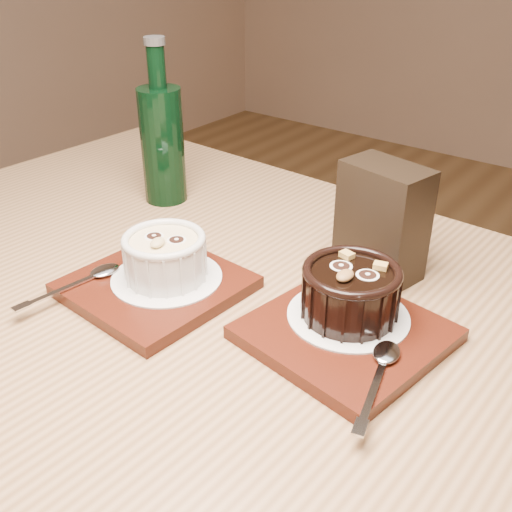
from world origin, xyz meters
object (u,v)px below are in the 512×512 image
(table, at_px, (220,378))
(condiment_stand, at_px, (382,221))
(ramekin_white, at_px, (165,255))
(tray_right, at_px, (345,334))
(tray_left, at_px, (156,286))
(ramekin_dark, at_px, (351,290))
(green_bottle, at_px, (162,141))

(table, bearing_deg, condiment_stand, 63.74)
(ramekin_white, bearing_deg, tray_right, -7.24)
(tray_left, bearing_deg, ramekin_white, 57.19)
(ramekin_white, bearing_deg, ramekin_dark, -1.82)
(ramekin_white, distance_m, green_bottle, 0.27)
(table, relative_size, tray_right, 6.84)
(table, distance_m, condiment_stand, 0.27)
(tray_left, xyz_separation_m, ramekin_dark, (0.22, 0.07, 0.04))
(ramekin_white, bearing_deg, table, -22.11)
(tray_left, relative_size, tray_right, 1.00)
(tray_left, distance_m, condiment_stand, 0.28)
(ramekin_dark, bearing_deg, tray_left, -162.26)
(tray_right, xyz_separation_m, green_bottle, (-0.41, 0.14, 0.09))
(tray_right, bearing_deg, table, -160.19)
(tray_right, bearing_deg, tray_left, -166.28)
(ramekin_dark, relative_size, green_bottle, 0.42)
(table, bearing_deg, green_bottle, 144.66)
(tray_right, bearing_deg, green_bottle, 160.48)
(table, xyz_separation_m, tray_right, (0.13, 0.05, 0.10))
(ramekin_dark, bearing_deg, condiment_stand, 102.56)
(table, bearing_deg, tray_left, -176.04)
(table, xyz_separation_m, ramekin_white, (-0.08, 0.01, 0.14))
(table, distance_m, tray_left, 0.13)
(ramekin_dark, bearing_deg, ramekin_white, -164.45)
(ramekin_white, xyz_separation_m, condiment_stand, (0.18, 0.19, 0.02))
(ramekin_white, distance_m, ramekin_dark, 0.22)
(table, bearing_deg, ramekin_white, 176.47)
(table, relative_size, ramekin_white, 12.79)
(green_bottle, bearing_deg, tray_left, -47.49)
(condiment_stand, height_order, green_bottle, green_bottle)
(ramekin_dark, height_order, green_bottle, green_bottle)
(ramekin_white, xyz_separation_m, ramekin_dark, (0.21, 0.06, 0.00))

